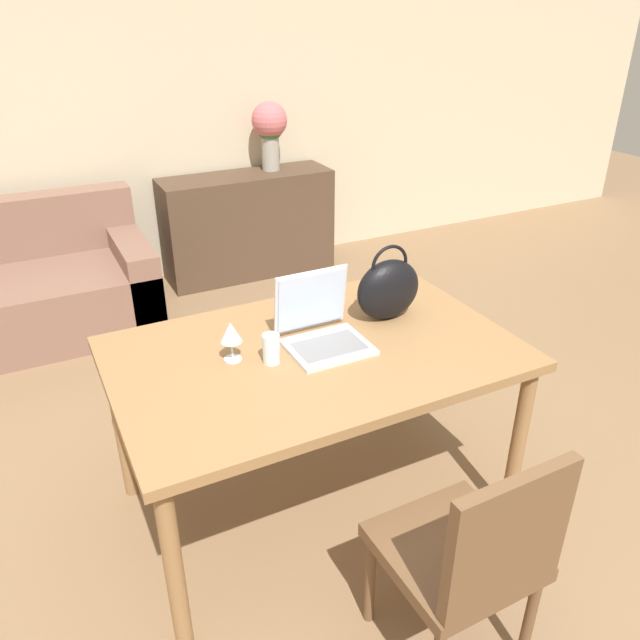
% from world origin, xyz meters
% --- Properties ---
extents(ground_plane, '(14.00, 14.00, 0.00)m').
position_xyz_m(ground_plane, '(0.00, 0.00, 0.00)').
color(ground_plane, '#846647').
extents(wall_back, '(10.00, 0.06, 2.70)m').
position_xyz_m(wall_back, '(0.00, 3.35, 1.35)').
color(wall_back, beige).
rests_on(wall_back, ground_plane).
extents(dining_table, '(1.52, 0.98, 0.78)m').
position_xyz_m(dining_table, '(0.09, 0.55, 0.70)').
color(dining_table, olive).
rests_on(dining_table, ground_plane).
extents(chair, '(0.45, 0.45, 0.87)m').
position_xyz_m(chair, '(0.20, -0.30, 0.49)').
color(chair, brown).
rests_on(chair, ground_plane).
extents(couch, '(1.43, 0.89, 0.82)m').
position_xyz_m(couch, '(-0.80, 2.80, 0.28)').
color(couch, '#7F5B4C').
rests_on(couch, ground_plane).
extents(sideboard, '(1.30, 0.40, 0.79)m').
position_xyz_m(sideboard, '(0.77, 3.09, 0.39)').
color(sideboard, '#4C3828').
rests_on(sideboard, ground_plane).
extents(laptop, '(0.30, 0.30, 0.27)m').
position_xyz_m(laptop, '(0.14, 0.60, 0.85)').
color(laptop, silver).
rests_on(laptop, dining_table).
extents(drinking_glass, '(0.06, 0.06, 0.11)m').
position_xyz_m(drinking_glass, '(-0.09, 0.54, 0.83)').
color(drinking_glass, silver).
rests_on(drinking_glass, dining_table).
extents(wine_glass, '(0.08, 0.08, 0.16)m').
position_xyz_m(wine_glass, '(-0.21, 0.62, 0.89)').
color(wine_glass, silver).
rests_on(wine_glass, dining_table).
extents(handbag, '(0.28, 0.14, 0.32)m').
position_xyz_m(handbag, '(0.48, 0.65, 0.91)').
color(handbag, black).
rests_on(handbag, dining_table).
extents(flower_vase, '(0.26, 0.26, 0.50)m').
position_xyz_m(flower_vase, '(1.00, 3.13, 1.11)').
color(flower_vase, '#9E998E').
rests_on(flower_vase, sideboard).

